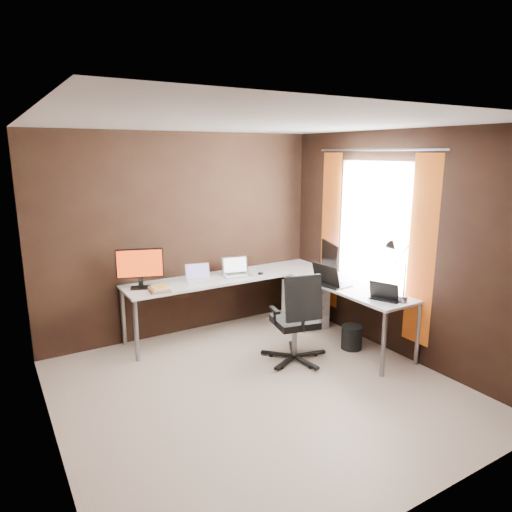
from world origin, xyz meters
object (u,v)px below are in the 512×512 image
at_px(laptop_black_small, 385,296).
at_px(book_stack, 160,289).
at_px(wastebasket, 352,337).
at_px(drawer_pedestal, 305,303).
at_px(monitor_left, 140,266).
at_px(laptop_silver, 236,271).
at_px(office_chair, 296,336).
at_px(laptop_black_big, 330,281).
at_px(monitor_right, 330,258).
at_px(laptop_white, 198,277).
at_px(desk_lamp, 396,263).

xyz_separation_m(laptop_black_small, book_stack, (-1.95, 1.50, -0.01)).
bearing_deg(wastebasket, drawer_pedestal, 90.57).
bearing_deg(drawer_pedestal, book_stack, 175.56).
distance_m(monitor_left, laptop_black_small, 2.74).
xyz_separation_m(laptop_silver, office_chair, (0.10, -1.16, -0.48)).
height_order(laptop_black_small, office_chair, office_chair).
relative_size(laptop_black_small, wastebasket, 1.34).
relative_size(drawer_pedestal, laptop_black_big, 1.40).
distance_m(drawer_pedestal, monitor_right, 0.77).
relative_size(laptop_white, wastebasket, 1.20).
bearing_deg(wastebasket, book_stack, 151.83).
relative_size(laptop_silver, wastebasket, 1.37).
relative_size(drawer_pedestal, wastebasket, 2.17).
height_order(monitor_right, wastebasket, monitor_right).
xyz_separation_m(monitor_right, laptop_black_small, (-0.07, -0.99, -0.21)).
height_order(monitor_right, laptop_white, monitor_right).
bearing_deg(monitor_left, laptop_black_small, -21.26).
bearing_deg(drawer_pedestal, office_chair, -132.51).
height_order(laptop_black_small, book_stack, laptop_black_small).
bearing_deg(monitor_left, laptop_black_big, -9.52).
height_order(monitor_left, laptop_white, monitor_left).
distance_m(laptop_black_big, laptop_black_small, 0.73).
bearing_deg(laptop_white, book_stack, -146.18).
height_order(book_stack, wastebasket, book_stack).
xyz_separation_m(monitor_right, wastebasket, (-0.08, -0.53, -0.84)).
bearing_deg(book_stack, monitor_left, 116.80).
distance_m(book_stack, wastebasket, 2.29).
distance_m(laptop_black_big, book_stack, 1.96).
bearing_deg(monitor_right, laptop_silver, 73.49).
bearing_deg(monitor_right, drawer_pedestal, 34.15).
height_order(monitor_right, desk_lamp, desk_lamp).
distance_m(monitor_left, wastebasket, 2.59).
bearing_deg(drawer_pedestal, laptop_white, 165.50).
distance_m(book_stack, office_chair, 1.60).
bearing_deg(drawer_pedestal, monitor_right, -76.19).
relative_size(book_stack, office_chair, 0.23).
distance_m(laptop_black_big, desk_lamp, 0.90).
bearing_deg(monitor_left, laptop_white, 14.21).
bearing_deg(wastebasket, office_chair, 174.39).
distance_m(drawer_pedestal, wastebasket, 0.90).
bearing_deg(desk_lamp, laptop_black_small, 137.14).
distance_m(monitor_left, monitor_right, 2.28).
relative_size(monitor_left, laptop_black_small, 1.37).
height_order(laptop_white, office_chair, office_chair).
distance_m(monitor_right, desk_lamp, 1.09).
relative_size(drawer_pedestal, monitor_right, 1.16).
distance_m(laptop_silver, office_chair, 1.26).
relative_size(monitor_right, laptop_black_small, 1.39).
bearing_deg(laptop_black_big, drawer_pedestal, -18.23).
relative_size(book_stack, wastebasket, 0.84).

